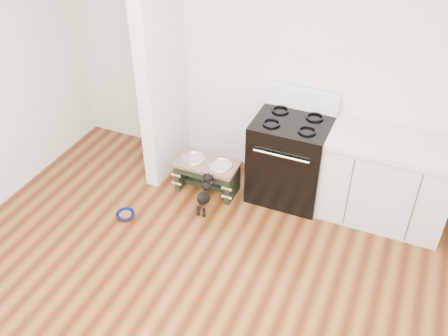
{
  "coord_description": "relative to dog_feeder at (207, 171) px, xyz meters",
  "views": [
    {
      "loc": [
        1.29,
        -2.02,
        3.47
      ],
      "look_at": [
        -0.26,
        1.61,
        0.56
      ],
      "focal_mm": 40.0,
      "sensor_mm": 36.0,
      "label": 1
    }
  ],
  "objects": [
    {
      "name": "floor_bowl",
      "position": [
        -0.58,
        -0.75,
        -0.23
      ],
      "size": [
        0.23,
        0.23,
        0.06
      ],
      "rotation": [
        0.0,
        0.0,
        0.23
      ],
      "color": "#0C1356",
      "rests_on": "ground"
    },
    {
      "name": "cabinet_run",
      "position": [
        1.8,
        0.31,
        0.19
      ],
      "size": [
        1.24,
        0.64,
        0.91
      ],
      "color": "silver",
      "rests_on": "ground"
    },
    {
      "name": "room_shell",
      "position": [
        0.57,
        -1.87,
        1.36
      ],
      "size": [
        5.0,
        5.0,
        5.0
      ],
      "color": "silver",
      "rests_on": "ground"
    },
    {
      "name": "puppy",
      "position": [
        0.12,
        -0.31,
        -0.04
      ],
      "size": [
        0.12,
        0.35,
        0.41
      ],
      "color": "black",
      "rests_on": "ground"
    },
    {
      "name": "partition_wall",
      "position": [
        -0.6,
        0.23,
        1.09
      ],
      "size": [
        0.15,
        0.8,
        2.7
      ],
      "primitive_type": "cube",
      "color": "silver",
      "rests_on": "ground"
    },
    {
      "name": "oven_range",
      "position": [
        0.82,
        0.29,
        0.21
      ],
      "size": [
        0.76,
        0.69,
        1.14
      ],
      "color": "black",
      "rests_on": "ground"
    },
    {
      "name": "dog_feeder",
      "position": [
        0.0,
        0.0,
        0.0
      ],
      "size": [
        0.68,
        0.36,
        0.39
      ],
      "color": "black",
      "rests_on": "ground"
    }
  ]
}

